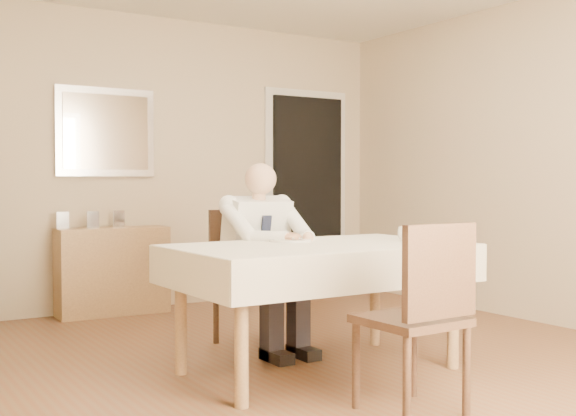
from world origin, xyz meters
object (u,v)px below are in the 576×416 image
chair_near (423,308)px  seated_man (268,247)px  sideboard (113,271)px  coffee_mug (407,234)px  chair_far (247,268)px  dining_table (319,258)px

chair_near → seated_man: (0.06, 1.54, 0.17)m
chair_near → sideboard: size_ratio=1.01×
seated_man → coffee_mug: bearing=-51.4°
chair_far → sideboard: chair_far is taller
dining_table → sideboard: 2.51m
chair_far → sideboard: size_ratio=1.01×
chair_far → seated_man: size_ratio=0.74×
chair_far → chair_near: size_ratio=1.00×
chair_near → dining_table: bearing=84.6°
chair_far → chair_near: 1.83m
coffee_mug → sideboard: coffee_mug is taller
chair_far → coffee_mug: size_ratio=8.05×
seated_man → coffee_mug: 0.92m
chair_near → seated_man: size_ratio=0.74×
chair_far → seated_man: seated_man is taller
chair_near → coffee_mug: size_ratio=8.05×
dining_table → chair_near: bearing=-93.9°
seated_man → dining_table: bearing=-90.0°
dining_table → chair_far: (0.00, 0.88, -0.15)m
dining_table → chair_far: bearing=89.6°
chair_near → seated_man: seated_man is taller
dining_table → sideboard: dining_table is taller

